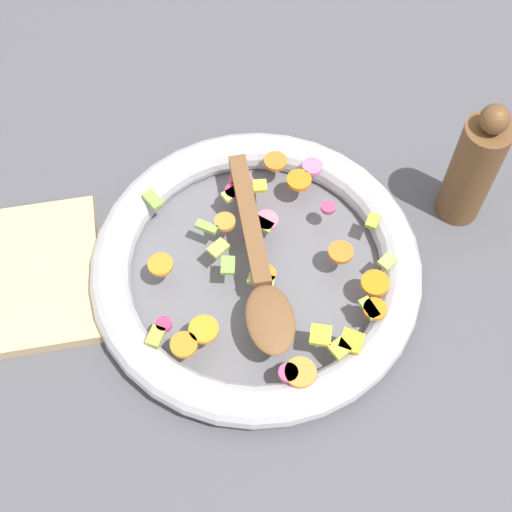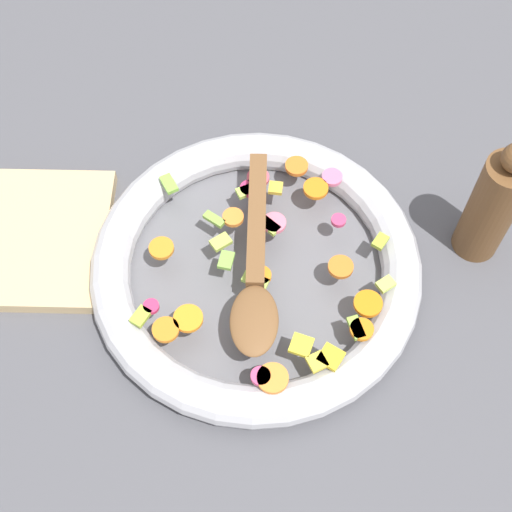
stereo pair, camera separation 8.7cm
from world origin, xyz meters
TOP-DOWN VIEW (x-y plane):
  - ground_plane at (0.00, 0.00)m, footprint 4.00×4.00m
  - skillet at (0.00, 0.00)m, footprint 0.41×0.41m
  - chopped_vegetables at (-0.02, 0.01)m, footprint 0.31×0.34m
  - wooden_spoon at (0.00, 0.03)m, footprint 0.06×0.28m
  - pepper_mill at (-0.28, -0.05)m, footprint 0.06×0.06m
  - cutting_board at (0.32, -0.04)m, footprint 0.25×0.21m

SIDE VIEW (x-z plane):
  - ground_plane at x=0.00m, z-range 0.00..0.00m
  - cutting_board at x=0.32m, z-range 0.00..0.02m
  - skillet at x=0.00m, z-range 0.00..0.05m
  - chopped_vegetables at x=-0.02m, z-range 0.05..0.06m
  - wooden_spoon at x=0.00m, z-range 0.06..0.07m
  - pepper_mill at x=-0.28m, z-range -0.01..0.19m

